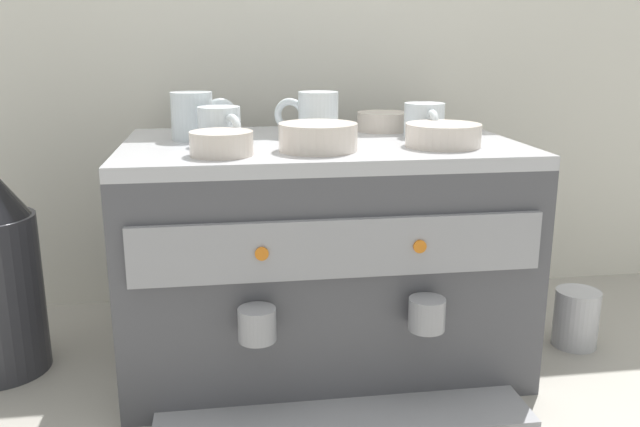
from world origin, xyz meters
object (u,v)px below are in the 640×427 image
(ceramic_cup_0, at_px, (425,120))
(ceramic_bowl_0, at_px, (443,136))
(ceramic_cup_2, at_px, (314,116))
(espresso_machine, at_px, (320,252))
(ceramic_cup_3, at_px, (220,126))
(ceramic_cup_1, at_px, (195,116))
(ceramic_bowl_2, at_px, (222,144))
(milk_pitcher, at_px, (576,318))
(ceramic_bowl_1, at_px, (318,138))
(ceramic_bowl_3, at_px, (383,122))

(ceramic_cup_0, xyz_separation_m, ceramic_bowl_0, (-0.00, -0.11, -0.01))
(ceramic_cup_2, height_order, ceramic_bowl_0, ceramic_cup_2)
(espresso_machine, xyz_separation_m, ceramic_cup_3, (-0.17, -0.02, 0.24))
(ceramic_cup_0, xyz_separation_m, ceramic_cup_1, (-0.41, 0.03, 0.01))
(ceramic_bowl_2, height_order, milk_pitcher, ceramic_bowl_2)
(ceramic_bowl_1, height_order, ceramic_bowl_2, ceramic_bowl_1)
(ceramic_cup_2, bearing_deg, ceramic_bowl_2, -137.38)
(espresso_machine, bearing_deg, ceramic_cup_3, -172.25)
(ceramic_cup_1, relative_size, milk_pitcher, 1.04)
(ceramic_bowl_0, distance_m, ceramic_bowl_1, 0.21)
(ceramic_cup_1, bearing_deg, ceramic_bowl_0, -18.85)
(ceramic_bowl_0, bearing_deg, ceramic_bowl_1, -176.49)
(ceramic_cup_2, bearing_deg, espresso_machine, -74.74)
(ceramic_bowl_3, bearing_deg, ceramic_bowl_1, -126.40)
(ceramic_cup_1, bearing_deg, ceramic_cup_3, -60.09)
(ceramic_cup_3, bearing_deg, ceramic_bowl_2, -89.40)
(espresso_machine, relative_size, ceramic_cup_2, 6.21)
(espresso_machine, relative_size, milk_pitcher, 6.05)
(ceramic_cup_2, bearing_deg, ceramic_cup_1, 173.16)
(ceramic_bowl_0, height_order, ceramic_bowl_3, ceramic_bowl_0)
(ceramic_bowl_1, height_order, milk_pitcher, ceramic_bowl_1)
(ceramic_cup_3, bearing_deg, ceramic_bowl_0, -9.79)
(espresso_machine, distance_m, ceramic_bowl_3, 0.29)
(ceramic_cup_2, xyz_separation_m, ceramic_bowl_1, (-0.01, -0.13, -0.02))
(ceramic_bowl_0, xyz_separation_m, ceramic_bowl_3, (-0.05, 0.20, -0.00))
(ceramic_cup_0, xyz_separation_m, ceramic_bowl_2, (-0.36, -0.14, -0.01))
(ceramic_cup_2, bearing_deg, ceramic_bowl_1, -94.87)
(ceramic_cup_0, xyz_separation_m, milk_pitcher, (0.30, -0.06, -0.38))
(ceramic_bowl_0, bearing_deg, ceramic_bowl_3, 104.54)
(ceramic_bowl_3, height_order, milk_pitcher, ceramic_bowl_3)
(ceramic_cup_1, bearing_deg, ceramic_cup_2, -6.84)
(ceramic_cup_1, relative_size, ceramic_cup_3, 1.15)
(ceramic_cup_3, xyz_separation_m, ceramic_bowl_2, (0.00, -0.10, -0.01))
(ceramic_cup_3, height_order, ceramic_bowl_2, ceramic_cup_3)
(ceramic_bowl_0, relative_size, ceramic_bowl_3, 1.24)
(ceramic_cup_0, bearing_deg, ceramic_bowl_2, -158.66)
(ceramic_cup_0, distance_m, ceramic_cup_3, 0.37)
(milk_pitcher, bearing_deg, ceramic_bowl_1, -173.22)
(ceramic_cup_2, bearing_deg, ceramic_cup_0, -2.22)
(ceramic_bowl_1, relative_size, ceramic_bowl_2, 1.29)
(ceramic_cup_1, bearing_deg, ceramic_cup_0, -4.58)
(ceramic_bowl_2, bearing_deg, ceramic_bowl_0, 5.60)
(ceramic_bowl_0, bearing_deg, ceramic_cup_1, 161.15)
(ceramic_cup_1, bearing_deg, ceramic_bowl_3, 10.00)
(ceramic_bowl_3, xyz_separation_m, milk_pitcher, (0.35, -0.15, -0.36))
(ceramic_bowl_3, bearing_deg, ceramic_bowl_0, -75.46)
(ceramic_cup_1, xyz_separation_m, ceramic_cup_3, (0.04, -0.08, -0.01))
(ceramic_bowl_1, bearing_deg, ceramic_cup_0, 29.44)
(espresso_machine, bearing_deg, milk_pitcher, -4.43)
(ceramic_bowl_2, xyz_separation_m, ceramic_bowl_3, (0.31, 0.24, -0.00))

